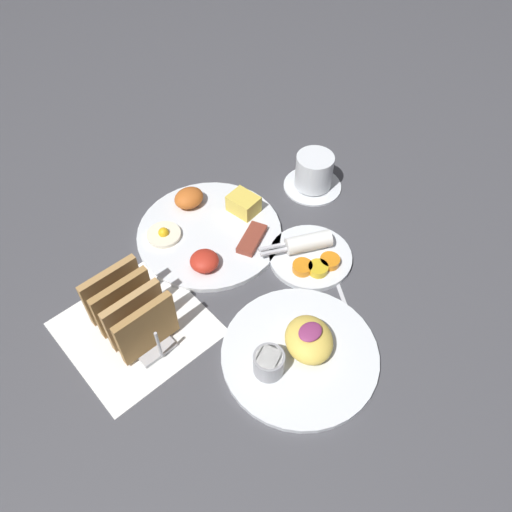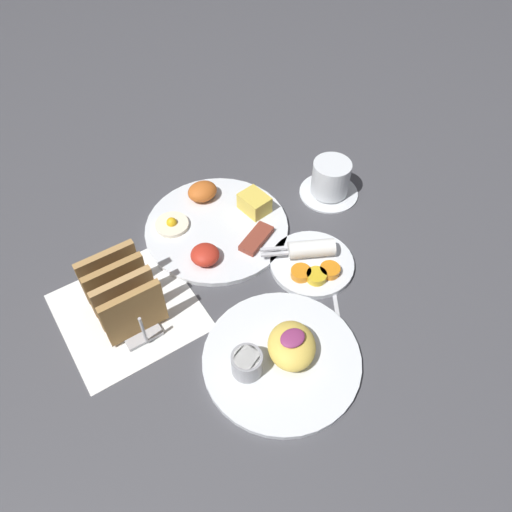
% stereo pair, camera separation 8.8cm
% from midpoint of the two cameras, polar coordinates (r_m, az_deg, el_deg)
% --- Properties ---
extents(ground_plane, '(3.00, 3.00, 0.00)m').
position_cam_midpoint_polar(ground_plane, '(0.87, 1.38, -4.52)').
color(ground_plane, '#47474C').
extents(napkin_flat, '(0.22, 0.22, 0.00)m').
position_cam_midpoint_polar(napkin_flat, '(0.86, -11.54, -6.38)').
color(napkin_flat, white).
rests_on(napkin_flat, ground_plane).
extents(plate_breakfast, '(0.27, 0.27, 0.05)m').
position_cam_midpoint_polar(plate_breakfast, '(0.96, -1.86, 3.51)').
color(plate_breakfast, white).
rests_on(plate_breakfast, ground_plane).
extents(plate_condiments, '(0.15, 0.15, 0.04)m').
position_cam_midpoint_polar(plate_condiments, '(0.91, 9.18, -0.78)').
color(plate_condiments, white).
rests_on(plate_condiments, ground_plane).
extents(plate_foreground, '(0.25, 0.25, 0.06)m').
position_cam_midpoint_polar(plate_foreground, '(0.79, 6.17, -11.44)').
color(plate_foreground, white).
rests_on(plate_foreground, ground_plane).
extents(toast_rack, '(0.10, 0.15, 0.10)m').
position_cam_midpoint_polar(toast_rack, '(0.82, -12.08, -4.46)').
color(toast_rack, '#B7B7BC').
rests_on(toast_rack, ground_plane).
extents(coffee_cup, '(0.12, 0.12, 0.08)m').
position_cam_midpoint_polar(coffee_cup, '(1.03, 10.97, 8.36)').
color(coffee_cup, white).
rests_on(coffee_cup, ground_plane).
extents(teaspoon, '(0.08, 0.11, 0.01)m').
position_cam_midpoint_polar(teaspoon, '(0.87, 11.98, -5.27)').
color(teaspoon, silver).
rests_on(teaspoon, ground_plane).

